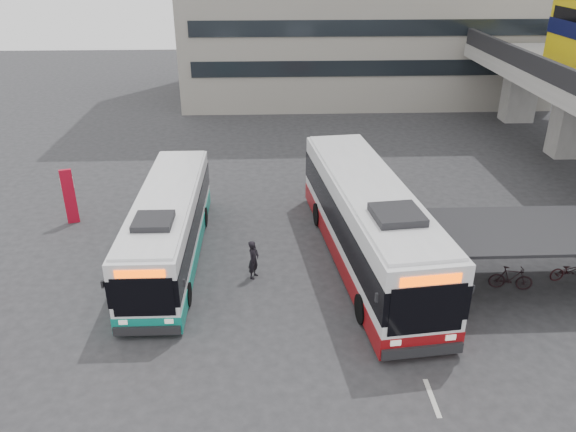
{
  "coord_description": "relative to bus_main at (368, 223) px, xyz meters",
  "views": [
    {
      "loc": [
        -2.37,
        -15.58,
        12.28
      ],
      "look_at": [
        -1.48,
        5.61,
        2.0
      ],
      "focal_mm": 35.0,
      "sensor_mm": 36.0,
      "label": 1
    }
  ],
  "objects": [
    {
      "name": "ground",
      "position": [
        -1.84,
        -5.18,
        -1.81
      ],
      "size": [
        120.0,
        120.0,
        0.0
      ],
      "primitive_type": "plane",
      "color": "#28282B",
      "rests_on": "ground"
    },
    {
      "name": "bike_shelter",
      "position": [
        6.61,
        -2.18,
        -0.17
      ],
      "size": [
        10.0,
        4.0,
        2.54
      ],
      "color": "#595B60",
      "rests_on": "ground"
    },
    {
      "name": "road_markings",
      "position": [
        0.66,
        -8.18,
        -1.81
      ],
      "size": [
        0.15,
        7.6,
        0.01
      ],
      "color": "beige",
      "rests_on": "ground"
    },
    {
      "name": "bus_main",
      "position": [
        0.0,
        0.0,
        0.0
      ],
      "size": [
        4.29,
        13.42,
        3.9
      ],
      "rotation": [
        0.0,
        0.0,
        0.11
      ],
      "color": "white",
      "rests_on": "ground"
    },
    {
      "name": "bus_teal",
      "position": [
        -8.36,
        0.55,
        -0.29
      ],
      "size": [
        2.5,
        11.14,
        3.28
      ],
      "rotation": [
        0.0,
        0.0,
        -0.0
      ],
      "color": "white",
      "rests_on": "ground"
    },
    {
      "name": "pedestrian",
      "position": [
        -4.78,
        -1.11,
        -0.99
      ],
      "size": [
        0.61,
        0.71,
        1.65
      ],
      "primitive_type": "imported",
      "rotation": [
        0.0,
        0.0,
        1.14
      ],
      "color": "black",
      "rests_on": "ground"
    },
    {
      "name": "sign_totem_north",
      "position": [
        -13.67,
        4.31,
        -0.39
      ],
      "size": [
        0.58,
        0.33,
        2.76
      ],
      "rotation": [
        0.0,
        0.0,
        0.3
      ],
      "color": "#AE0A21",
      "rests_on": "ground"
    }
  ]
}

